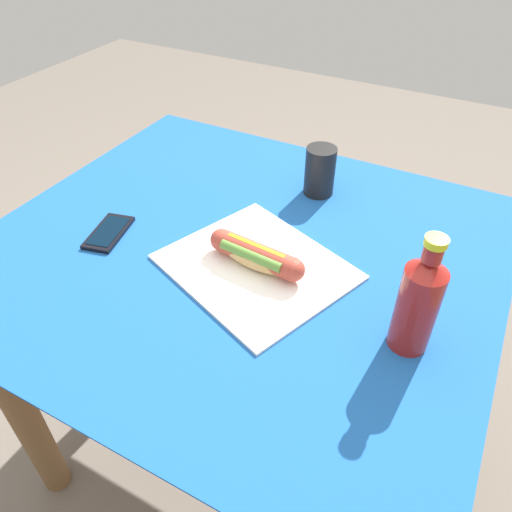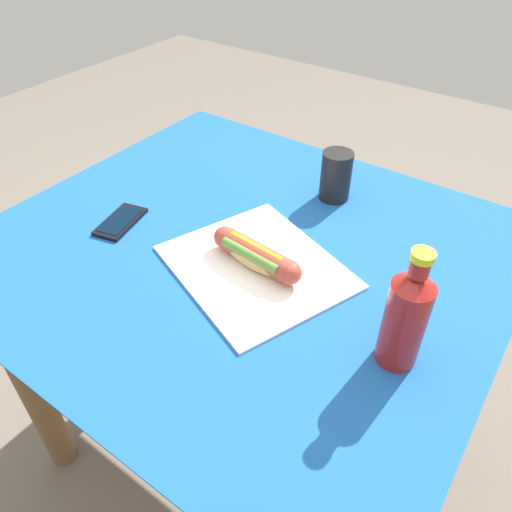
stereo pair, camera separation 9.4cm
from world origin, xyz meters
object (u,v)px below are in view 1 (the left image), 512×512
at_px(hot_dog, 256,255).
at_px(cell_phone, 109,232).
at_px(drinking_cup, 320,171).
at_px(soda_bottle, 418,302).

height_order(hot_dog, cell_phone, hot_dog).
height_order(hot_dog, drinking_cup, drinking_cup).
xyz_separation_m(soda_bottle, drinking_cup, (0.31, -0.36, -0.04)).
bearing_deg(drinking_cup, hot_dog, 89.66).
bearing_deg(hot_dog, soda_bottle, 171.15).
height_order(hot_dog, soda_bottle, soda_bottle).
distance_m(hot_dog, soda_bottle, 0.32).
bearing_deg(soda_bottle, hot_dog, -8.85).
relative_size(hot_dog, soda_bottle, 0.95).
relative_size(hot_dog, drinking_cup, 1.81).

